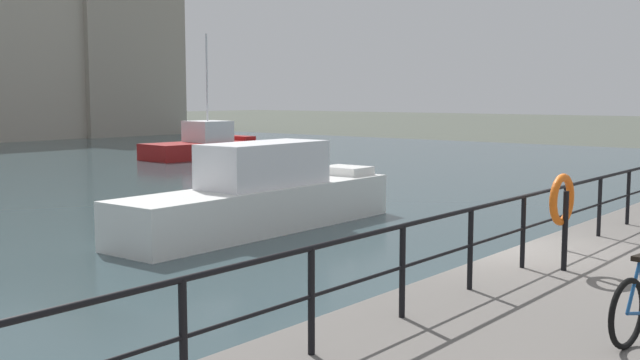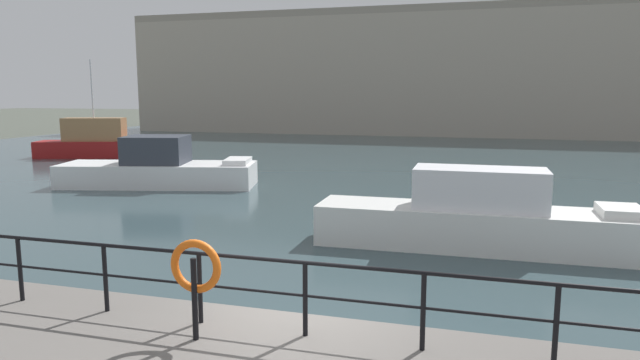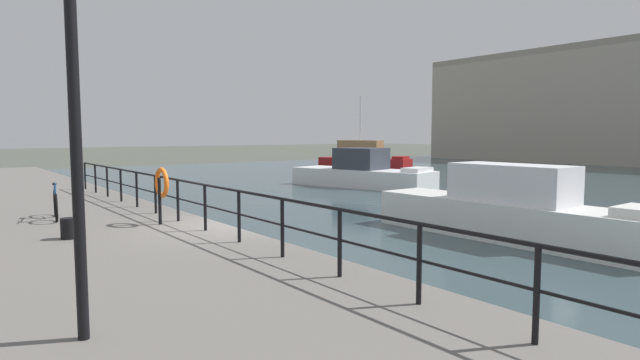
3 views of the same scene
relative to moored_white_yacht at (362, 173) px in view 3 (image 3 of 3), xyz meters
name	(u,v)px [view 3 (image 3 of 3)]	position (x,y,z in m)	size (l,w,h in m)	color
ground_plane	(227,262)	(11.60, -14.86, -0.81)	(240.00, 240.00, 0.00)	#4C5147
moored_white_yacht	(362,173)	(0.00, 0.00, 0.00)	(9.16, 4.69, 2.32)	white
moored_cabin_cruiser	(510,211)	(14.21, -6.89, 0.04)	(8.70, 2.02, 2.24)	white
moored_small_launch	(363,159)	(-10.23, 9.27, 0.17)	(8.47, 4.31, 6.40)	maroon
quay_railing	(221,202)	(12.82, -15.61, 0.86)	(24.26, 0.07, 1.08)	black
parked_bicycle	(56,204)	(8.16, -18.02, 0.51)	(1.76, 0.32, 0.98)	black
mooring_bollard	(69,228)	(11.15, -18.31, 0.35)	(0.32, 0.32, 0.44)	black
life_ring_stand	(161,185)	(10.61, -16.10, 1.10)	(0.75, 0.16, 1.40)	black
quay_lamp_post	(70,13)	(17.07, -19.35, 3.55)	(0.32, 0.32, 5.48)	black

